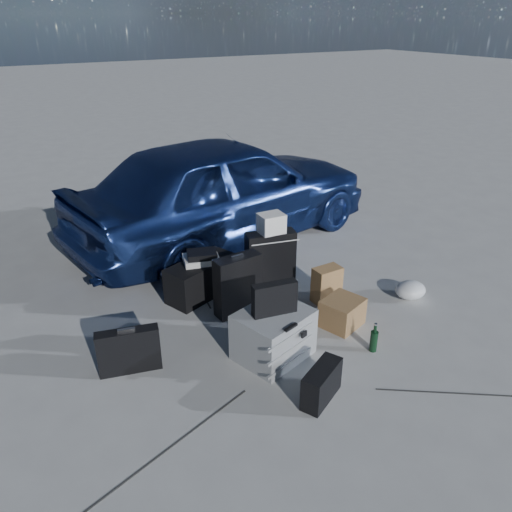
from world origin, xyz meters
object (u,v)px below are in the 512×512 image
at_px(green_bottle, 374,338).
at_px(suitcase_left, 238,285).
at_px(duffel_bag, 201,278).
at_px(pelican_case, 273,334).
at_px(car, 225,189).
at_px(suitcase_right, 270,259).
at_px(briefcase, 129,351).
at_px(cardboard_box, 342,313).

bearing_deg(green_bottle, suitcase_left, 121.50).
bearing_deg(duffel_bag, pelican_case, -105.97).
xyz_separation_m(suitcase_left, green_bottle, (0.72, -1.17, -0.17)).
bearing_deg(suitcase_left, duffel_bag, 105.25).
height_order(car, suitcase_right, car).
relative_size(duffel_bag, green_bottle, 2.86).
bearing_deg(pelican_case, car, 55.48).
height_order(briefcase, duffel_bag, briefcase).
bearing_deg(pelican_case, briefcase, 142.93).
height_order(duffel_bag, cardboard_box, duffel_bag).
bearing_deg(duffel_bag, suitcase_left, -91.32).
xyz_separation_m(suitcase_left, suitcase_right, (0.56, 0.30, 0.01)).
distance_m(suitcase_right, duffel_bag, 0.76).
height_order(car, suitcase_left, car).
bearing_deg(car, pelican_case, 152.14).
height_order(car, briefcase, car).
height_order(suitcase_left, duffel_bag, suitcase_left).
bearing_deg(cardboard_box, briefcase, 169.45).
xyz_separation_m(suitcase_right, duffel_bag, (-0.73, 0.20, -0.12)).
relative_size(briefcase, green_bottle, 1.89).
distance_m(suitcase_right, cardboard_box, 1.03).
distance_m(car, suitcase_right, 1.43).
xyz_separation_m(pelican_case, duffel_bag, (-0.09, 1.27, -0.02)).
bearing_deg(briefcase, pelican_case, -6.62).
relative_size(briefcase, duffel_bag, 0.66).
relative_size(suitcase_left, cardboard_box, 1.68).
relative_size(suitcase_right, duffel_bag, 0.82).
distance_m(briefcase, suitcase_right, 1.88).
height_order(briefcase, suitcase_right, suitcase_right).
relative_size(pelican_case, suitcase_right, 0.95).
distance_m(duffel_bag, green_bottle, 1.88).
height_order(pelican_case, green_bottle, pelican_case).
bearing_deg(suitcase_right, car, 96.70).
distance_m(pelican_case, suitcase_right, 1.25).
xyz_separation_m(duffel_bag, green_bottle, (0.88, -1.66, -0.06)).
distance_m(pelican_case, cardboard_box, 0.82).
height_order(suitcase_right, duffel_bag, suitcase_right).
height_order(suitcase_left, cardboard_box, suitcase_left).
xyz_separation_m(suitcase_right, green_bottle, (0.16, -1.46, -0.18)).
bearing_deg(suitcase_right, duffel_bag, 178.42).
height_order(car, pelican_case, car).
bearing_deg(car, suitcase_left, 146.83).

